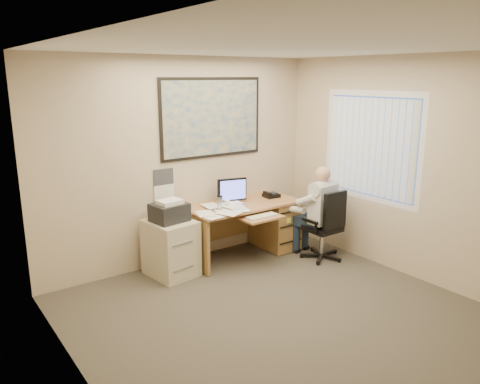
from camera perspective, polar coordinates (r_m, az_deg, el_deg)
room_shell at (r=4.41m, az=7.48°, el=-0.54°), size 4.00×4.50×2.70m
desk at (r=6.69m, az=2.51°, el=-3.49°), size 1.60×0.97×1.08m
world_map at (r=6.33m, az=-3.41°, el=9.01°), size 1.56×0.03×1.06m
wall_calendar at (r=6.10m, az=-9.27°, el=0.86°), size 0.28×0.01×0.42m
window_blinds at (r=6.33m, az=15.61°, el=5.33°), size 0.06×1.40×1.30m
filing_cabinet at (r=5.93m, az=-8.47°, el=-6.17°), size 0.58×0.67×0.98m
office_chair at (r=6.50m, az=10.25°, el=-5.66°), size 0.59×0.59×0.98m
person at (r=6.44m, az=9.90°, el=-2.51°), size 0.64×0.84×1.28m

